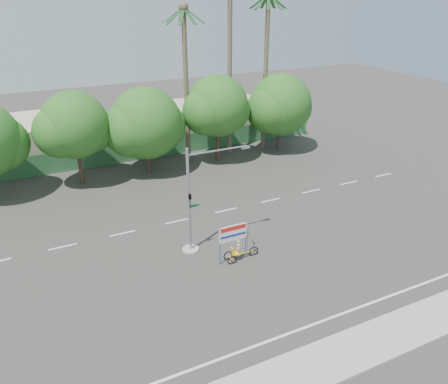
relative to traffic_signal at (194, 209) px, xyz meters
name	(u,v)px	position (x,y,z in m)	size (l,w,h in m)	color
ground	(254,273)	(2.20, -3.98, -2.92)	(120.00, 120.00, 0.00)	#33302D
sidewalk_near	(334,358)	(2.20, -11.48, -2.86)	(50.00, 2.40, 0.12)	gray
fence	(148,149)	(2.20, 17.52, -1.92)	(38.00, 0.08, 2.00)	#336B3D
building_left	(35,140)	(-7.80, 22.02, -0.92)	(12.00, 8.00, 4.00)	#BBB194
building_right	(204,120)	(10.20, 22.02, -1.12)	(14.00, 8.00, 3.60)	#BBB194
tree_left	(74,127)	(-4.85, 14.02, 2.14)	(6.66, 5.60, 8.07)	#473828
tree_center	(145,125)	(1.14, 14.02, 1.55)	(7.62, 6.40, 7.85)	#473828
tree_right	(217,108)	(8.15, 14.02, 2.32)	(6.90, 5.80, 8.36)	#473828
tree_far_right	(280,106)	(15.15, 14.02, 1.73)	(7.38, 6.20, 7.94)	#473828
palm_tall	(230,47)	(10.20, 15.52, 7.55)	(3.73, 3.79, 17.45)	#70604C
palm_mid	(266,56)	(14.20, 15.52, 6.48)	(3.73, 3.79, 15.45)	#70604C
palm_short	(185,68)	(5.70, 15.52, 5.94)	(3.73, 3.79, 14.45)	#70604C
traffic_signal	(194,209)	(0.00, 0.00, 0.00)	(4.72, 1.10, 7.00)	gray
trike_billboard	(237,245)	(1.86, -2.31, -1.84)	(2.73, 0.62, 2.69)	black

